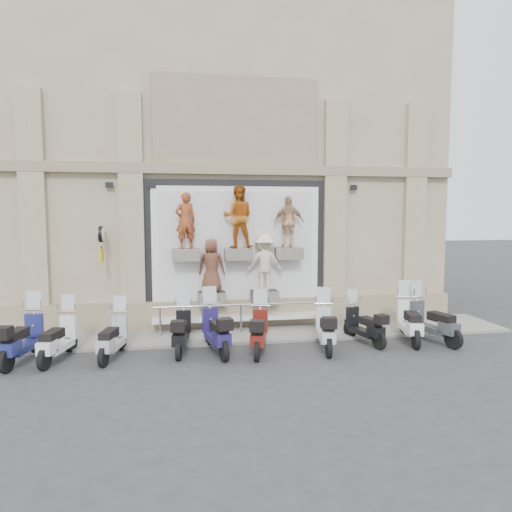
% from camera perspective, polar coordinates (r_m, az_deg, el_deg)
% --- Properties ---
extents(ground, '(90.00, 90.00, 0.00)m').
position_cam_1_polar(ground, '(11.57, -0.54, -12.42)').
color(ground, '#303032').
rests_on(ground, ground).
extents(sidewalk, '(16.00, 2.20, 0.08)m').
position_cam_1_polar(sidewalk, '(13.56, -1.94, -9.59)').
color(sidewalk, gray).
rests_on(sidewalk, ground).
extents(building, '(14.00, 8.60, 12.00)m').
position_cam_1_polar(building, '(18.14, -4.07, 13.12)').
color(building, tan).
rests_on(building, ground).
extents(shop_vitrine, '(5.60, 0.85, 4.30)m').
position_cam_1_polar(shop_vitrine, '(13.79, -2.02, 0.72)').
color(shop_vitrine, black).
rests_on(shop_vitrine, ground).
extents(guard_rail, '(5.06, 0.10, 0.93)m').
position_cam_1_polar(guard_rail, '(13.36, -1.88, -7.94)').
color(guard_rail, '#9EA0A5').
rests_on(guard_rail, ground).
extents(clock_sign_bracket, '(0.10, 0.80, 1.02)m').
position_cam_1_polar(clock_sign_bracket, '(13.56, -18.77, 1.97)').
color(clock_sign_bracket, black).
rests_on(clock_sign_bracket, ground).
extents(scooter_a, '(0.90, 2.05, 1.61)m').
position_cam_1_polar(scooter_a, '(12.23, -27.23, -8.13)').
color(scooter_a, navy).
rests_on(scooter_a, ground).
extents(scooter_b, '(0.91, 1.93, 1.51)m').
position_cam_1_polar(scooter_b, '(12.01, -23.54, -8.47)').
color(scooter_b, silver).
rests_on(scooter_b, ground).
extents(scooter_c, '(0.86, 1.85, 1.45)m').
position_cam_1_polar(scooter_c, '(11.75, -17.49, -8.72)').
color(scooter_c, '#979CA4').
rests_on(scooter_c, ground).
extents(scooter_d, '(0.74, 1.89, 1.50)m').
position_cam_1_polar(scooter_d, '(11.86, -9.32, -8.30)').
color(scooter_d, black).
rests_on(scooter_d, ground).
extents(scooter_e, '(0.93, 2.06, 1.61)m').
position_cam_1_polar(scooter_e, '(11.66, -5.03, -8.18)').
color(scooter_e, '#1F1752').
rests_on(scooter_e, ground).
extents(scooter_f, '(0.98, 1.97, 1.54)m').
position_cam_1_polar(scooter_f, '(11.65, 0.37, -8.36)').
color(scooter_f, '#56130E').
rests_on(scooter_f, ground).
extents(scooter_g, '(0.92, 1.97, 1.54)m').
position_cam_1_polar(scooter_g, '(12.06, 8.73, -7.94)').
color(scooter_g, '#BABCC2').
rests_on(scooter_g, ground).
extents(scooter_h, '(0.94, 1.81, 1.41)m').
position_cam_1_polar(scooter_h, '(12.82, 13.37, -7.54)').
color(scooter_h, black).
rests_on(scooter_h, ground).
extents(scooter_i, '(1.08, 2.08, 1.62)m').
position_cam_1_polar(scooter_i, '(13.32, 18.70, -6.73)').
color(scooter_i, white).
rests_on(scooter_i, ground).
extents(scooter_j, '(1.06, 2.07, 1.61)m').
position_cam_1_polar(scooter_j, '(13.49, 21.26, -6.68)').
color(scooter_j, '#32383D').
rests_on(scooter_j, ground).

